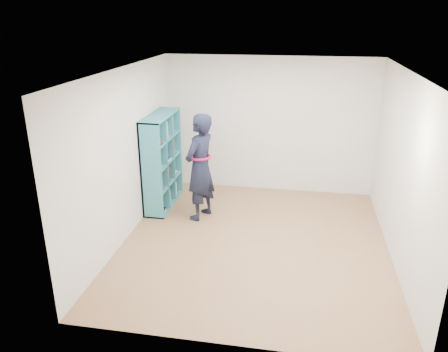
# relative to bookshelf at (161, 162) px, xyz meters

# --- Properties ---
(floor) EXTENTS (4.50, 4.50, 0.00)m
(floor) POSITION_rel_bookshelf_xyz_m (1.84, -1.15, -0.83)
(floor) COLOR #956543
(floor) RESTS_ON ground
(ceiling) EXTENTS (4.50, 4.50, 0.00)m
(ceiling) POSITION_rel_bookshelf_xyz_m (1.84, -1.15, 1.77)
(ceiling) COLOR white
(ceiling) RESTS_ON wall_back
(wall_left) EXTENTS (0.02, 4.50, 2.60)m
(wall_left) POSITION_rel_bookshelf_xyz_m (-0.16, -1.15, 0.47)
(wall_left) COLOR silver
(wall_left) RESTS_ON floor
(wall_right) EXTENTS (0.02, 4.50, 2.60)m
(wall_right) POSITION_rel_bookshelf_xyz_m (3.84, -1.15, 0.47)
(wall_right) COLOR silver
(wall_right) RESTS_ON floor
(wall_back) EXTENTS (4.00, 0.02, 2.60)m
(wall_back) POSITION_rel_bookshelf_xyz_m (1.84, 1.10, 0.47)
(wall_back) COLOR silver
(wall_back) RESTS_ON floor
(wall_front) EXTENTS (4.00, 0.02, 2.60)m
(wall_front) POSITION_rel_bookshelf_xyz_m (1.84, -3.40, 0.47)
(wall_front) COLOR silver
(wall_front) RESTS_ON floor
(bookshelf) EXTENTS (0.37, 1.26, 1.68)m
(bookshelf) POSITION_rel_bookshelf_xyz_m (0.00, 0.00, 0.00)
(bookshelf) COLOR teal
(bookshelf) RESTS_ON floor
(person) EXTENTS (0.65, 0.78, 1.82)m
(person) POSITION_rel_bookshelf_xyz_m (0.82, -0.41, 0.09)
(person) COLOR black
(person) RESTS_ON floor
(smartphone) EXTENTS (0.05, 0.09, 0.14)m
(smartphone) POSITION_rel_bookshelf_xyz_m (0.72, -0.29, 0.20)
(smartphone) COLOR silver
(smartphone) RESTS_ON person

